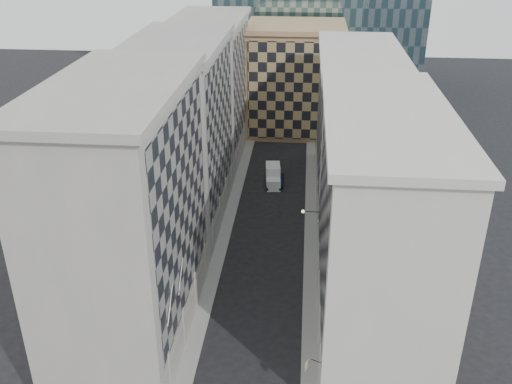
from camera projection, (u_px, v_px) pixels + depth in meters
The scene contains 13 objects.
sidewalk_west at pixel (226, 229), 70.99m from camera, with size 1.50×100.00×0.15m, color gray.
sidewalk_east at pixel (311, 233), 70.15m from camera, with size 1.50×100.00×0.15m, color gray.
bldg_left_a at pixel (129, 217), 49.28m from camera, with size 10.80×22.80×23.70m.
bldg_left_b at pixel (181, 134), 69.20m from camera, with size 10.80×22.80×22.70m.
bldg_left_c at pixel (211, 89), 89.12m from camera, with size 10.80×22.80×21.70m.
bldg_right_a at pixel (377, 221), 51.78m from camera, with size 10.80×26.80×20.70m.
bldg_right_b at pixel (356, 127), 76.16m from camera, with size 10.80×28.80×19.70m.
tan_block at pixel (295, 78), 100.25m from camera, with size 16.80×14.80×18.80m.
flagpoles_left at pixel (176, 290), 46.08m from camera, with size 0.10×6.33×2.33m.
bracket_lamp at pixel (305, 211), 62.16m from camera, with size 1.98×0.36×0.36m.
box_truck at pixel (273, 176), 82.60m from camera, with size 2.52×5.19×2.75m.
dark_car at pixel (278, 180), 82.71m from camera, with size 1.38×3.95×1.30m, color black.
shop_sign at pixel (308, 364), 44.35m from camera, with size 1.27×0.69×0.81m.
Camera 1 is at (3.97, -31.21, 35.33)m, focal length 40.00 mm.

